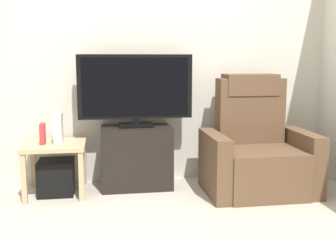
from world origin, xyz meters
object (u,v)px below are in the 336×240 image
at_px(tv_stand, 136,157).
at_px(book_upright, 43,134).
at_px(recliner_armchair, 256,151).
at_px(television, 135,89).
at_px(subwoofer_box, 56,177).
at_px(game_console, 58,128).
at_px(side_table, 55,151).

height_order(tv_stand, book_upright, book_upright).
bearing_deg(recliner_armchair, television, 158.46).
bearing_deg(tv_stand, subwoofer_box, -172.96).
bearing_deg(game_console, side_table, -164.05).
bearing_deg(book_upright, television, 8.81).
distance_m(book_upright, game_console, 0.14).
bearing_deg(television, subwoofer_box, -171.53).
xyz_separation_m(tv_stand, book_upright, (-0.84, -0.11, 0.27)).
distance_m(recliner_armchair, book_upright, 1.95).
bearing_deg(subwoofer_box, book_upright, -168.69).
height_order(television, side_table, television).
distance_m(subwoofer_box, game_console, 0.45).
distance_m(television, game_console, 0.79).
bearing_deg(side_table, subwoofer_box, -90.00).
height_order(side_table, book_upright, book_upright).
height_order(recliner_armchair, subwoofer_box, recliner_armchair).
relative_size(tv_stand, television, 0.61).
relative_size(tv_stand, game_console, 2.46).
xyz_separation_m(side_table, subwoofer_box, (0.00, -0.00, -0.24)).
xyz_separation_m(tv_stand, subwoofer_box, (-0.74, -0.09, -0.14)).
bearing_deg(television, tv_stand, -90.00).
bearing_deg(game_console, television, 8.09).
xyz_separation_m(television, game_console, (-0.71, -0.10, -0.34)).
bearing_deg(tv_stand, television, 90.00).
xyz_separation_m(recliner_armchair, subwoofer_box, (-1.84, 0.18, -0.22)).
relative_size(side_table, book_upright, 2.91).
xyz_separation_m(side_table, book_upright, (-0.10, -0.02, 0.17)).
xyz_separation_m(tv_stand, television, (-0.00, 0.02, 0.65)).
bearing_deg(game_console, book_upright, -167.47).
height_order(tv_stand, television, television).
distance_m(tv_stand, recliner_armchair, 1.13).
distance_m(recliner_armchair, subwoofer_box, 1.86).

